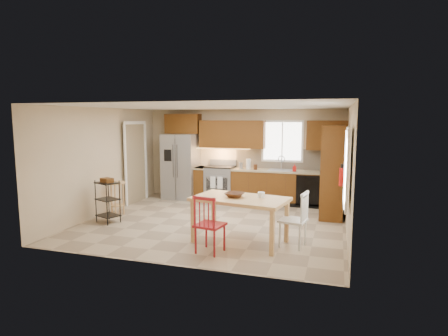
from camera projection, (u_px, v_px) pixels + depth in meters
name	position (u px, v px, depth m)	size (l,w,h in m)	color
floor	(214.00, 222.00, 8.17)	(5.50, 5.50, 0.00)	tan
ceiling	(214.00, 107.00, 7.85)	(5.50, 5.00, 0.02)	silver
wall_back	(243.00, 155.00, 10.38)	(5.50, 0.02, 2.50)	#CCB793
wall_front	(161.00, 185.00, 5.64)	(5.50, 0.02, 2.50)	#CCB793
wall_left	(103.00, 161.00, 8.81)	(0.02, 5.00, 2.50)	#CCB793
wall_right	(349.00, 171.00, 7.21)	(0.02, 5.00, 2.50)	#CCB793
refrigerator	(181.00, 166.00, 10.56)	(0.92, 0.75, 1.82)	gray
range_stove	(220.00, 184.00, 10.34)	(0.76, 0.63, 0.92)	gray
base_cabinet_narrow	(202.00, 183.00, 10.52)	(0.30, 0.60, 0.90)	#593110
base_cabinet_run	(287.00, 188.00, 9.83)	(2.92, 0.60, 0.90)	#593110
dishwasher	(308.00, 191.00, 9.39)	(0.60, 0.02, 0.78)	black
backsplash	(289.00, 159.00, 10.00)	(2.92, 0.03, 0.55)	#C9B597
upper_over_fridge	(183.00, 124.00, 10.59)	(1.00, 0.35, 0.55)	#5C340F
upper_left_block	(232.00, 134.00, 10.21)	(1.80, 0.35, 0.75)	#5C340F
upper_right_block	(327.00, 135.00, 9.49)	(1.00, 0.35, 0.75)	#5C340F
window_back	(282.00, 141.00, 9.99)	(1.12, 0.04, 1.12)	white
sink	(280.00, 172.00, 9.83)	(0.62, 0.46, 0.16)	gray
undercab_glow	(221.00, 148.00, 10.33)	(1.60, 0.30, 0.01)	#FFBF66
soap_bottle	(294.00, 168.00, 9.61)	(0.09, 0.09, 0.19)	red
paper_towel	(248.00, 164.00, 10.00)	(0.12, 0.12, 0.28)	silver
canister_steel	(241.00, 166.00, 10.07)	(0.11, 0.11, 0.18)	gray
canister_wood	(255.00, 167.00, 9.93)	(0.10, 0.10, 0.14)	#4B2814
pantry	(332.00, 172.00, 8.47)	(0.50, 0.95, 2.10)	#593110
fire_extinguisher	(342.00, 177.00, 7.41)	(0.12, 0.12, 0.36)	red
window_right	(347.00, 168.00, 6.12)	(0.04, 1.02, 1.32)	white
doorway	(135.00, 164.00, 10.04)	(0.04, 0.95, 2.10)	#8C7A59
dining_table	(240.00, 220.00, 6.81)	(1.68, 0.94, 0.82)	#DAB46D
chair_red	(210.00, 224.00, 6.28)	(0.46, 0.46, 0.99)	maroon
chair_white	(293.00, 219.00, 6.57)	(0.46, 0.46, 0.99)	silver
table_bowl	(234.00, 197.00, 6.79)	(0.34, 0.34, 0.08)	#4B2814
table_jar	(261.00, 196.00, 6.74)	(0.13, 0.13, 0.15)	silver
bar_stool	(118.00, 198.00, 8.79)	(0.38, 0.38, 0.78)	#DAB46D
utility_cart	(108.00, 201.00, 8.11)	(0.46, 0.36, 0.93)	black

